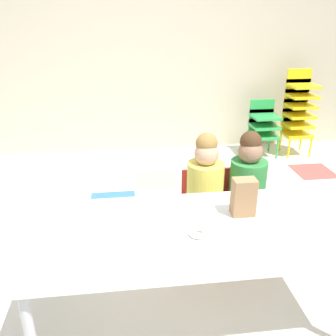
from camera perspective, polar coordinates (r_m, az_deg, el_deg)
name	(u,v)px	position (r m, az deg, el deg)	size (l,w,h in m)	color
ground_plane	(173,257)	(2.79, 0.77, -13.80)	(5.51, 4.76, 0.02)	silver
back_wall	(146,48)	(4.61, -3.44, 18.26)	(5.51, 0.10, 2.54)	beige
craft_table	(190,235)	(2.02, 3.46, -10.50)	(1.77, 0.79, 0.60)	white
seated_child_near_camera	(205,183)	(2.59, 5.81, -2.36)	(0.34, 0.34, 0.92)	red
seated_child_middle_seat	(247,181)	(2.67, 12.31, -1.96)	(0.32, 0.31, 0.92)	red
kid_chair_green_stack	(263,124)	(4.67, 14.72, 6.69)	(0.32, 0.30, 0.68)	green
kid_chair_yellow_stack	(299,108)	(4.80, 19.77, 8.78)	(0.32, 0.30, 1.04)	yellow
paper_bag_brown	(244,197)	(2.10, 11.76, -4.48)	(0.13, 0.09, 0.22)	#9E754C
paper_plate_near_edge	(198,236)	(1.92, 4.78, -10.50)	(0.18, 0.18, 0.01)	white
paper_plate_center_table	(127,232)	(1.96, -6.46, -9.95)	(0.18, 0.18, 0.01)	white
donut_powdered_on_plate	(198,232)	(1.91, 4.79, -10.02)	(0.11, 0.11, 0.03)	white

